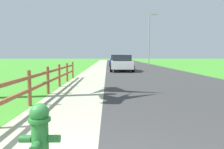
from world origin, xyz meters
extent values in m
plane|color=#40922B|center=(0.00, 25.00, 0.00)|extent=(120.00, 120.00, 0.00)
cube|color=#363636|center=(3.50, 27.00, 0.00)|extent=(7.00, 66.00, 0.01)
cube|color=#A5AA8C|center=(-3.00, 27.00, 0.00)|extent=(6.00, 66.00, 0.01)
cube|color=#40922B|center=(-4.50, 27.00, 0.01)|extent=(5.00, 66.00, 0.00)
cylinder|color=#287233|center=(-0.62, 0.53, 0.72)|extent=(0.25, 0.25, 0.03)
sphere|color=#287233|center=(-0.62, 0.53, 0.80)|extent=(0.22, 0.22, 0.22)
cube|color=#22612B|center=(-0.62, 0.53, 0.87)|extent=(0.04, 0.04, 0.04)
cylinder|color=#22612B|center=(-0.78, 0.53, 0.50)|extent=(0.13, 0.09, 0.09)
cylinder|color=#22612B|center=(-0.45, 0.53, 0.50)|extent=(0.13, 0.09, 0.09)
cylinder|color=#22612B|center=(-0.62, 0.36, 0.46)|extent=(0.11, 0.16, 0.11)
cylinder|color=brown|center=(-2.07, 4.27, 0.51)|extent=(0.11, 0.11, 1.02)
cylinder|color=brown|center=(-2.07, 6.18, 0.51)|extent=(0.11, 0.11, 1.02)
cylinder|color=brown|center=(-2.07, 8.09, 0.51)|extent=(0.11, 0.11, 1.02)
cylinder|color=brown|center=(-2.07, 10.00, 0.51)|extent=(0.11, 0.11, 1.02)
cylinder|color=brown|center=(-2.07, 11.91, 0.51)|extent=(0.11, 0.11, 1.02)
cube|color=brown|center=(-2.07, 5.23, 0.46)|extent=(0.07, 13.38, 0.09)
cube|color=brown|center=(-2.07, 5.23, 0.82)|extent=(0.07, 13.38, 0.09)
cube|color=white|center=(1.40, 17.89, 0.59)|extent=(1.94, 4.66, 0.63)
cube|color=#1E232B|center=(1.40, 17.83, 1.18)|extent=(1.68, 2.55, 0.55)
cylinder|color=black|center=(2.30, 16.44, 0.33)|extent=(0.23, 0.66, 0.65)
cylinder|color=black|center=(0.45, 16.47, 0.33)|extent=(0.23, 0.66, 0.65)
cylinder|color=black|center=(2.36, 19.30, 0.33)|extent=(0.23, 0.66, 0.65)
cylinder|color=black|center=(0.51, 19.34, 0.33)|extent=(0.23, 0.66, 0.65)
cube|color=navy|center=(1.44, 26.96, 0.65)|extent=(1.96, 4.63, 0.72)
cube|color=#1E232B|center=(1.45, 27.14, 1.24)|extent=(1.67, 2.41, 0.47)
cylinder|color=black|center=(2.30, 25.51, 0.34)|extent=(0.24, 0.69, 0.69)
cylinder|color=black|center=(0.49, 25.57, 0.34)|extent=(0.24, 0.69, 0.69)
cylinder|color=black|center=(2.40, 28.34, 0.34)|extent=(0.24, 0.69, 0.69)
cylinder|color=black|center=(0.58, 28.40, 0.34)|extent=(0.24, 0.69, 0.69)
cylinder|color=gray|center=(6.00, 29.01, 3.62)|extent=(0.14, 0.14, 7.24)
cube|color=#999999|center=(6.55, 29.01, 7.09)|extent=(1.10, 0.20, 0.14)
camera|label=1|loc=(0.15, -1.88, 1.45)|focal=34.94mm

